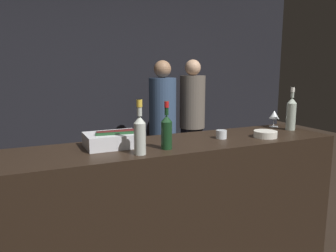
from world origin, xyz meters
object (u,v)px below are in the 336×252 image
at_px(ice_bin_with_bottles, 113,139).
at_px(bowl_white, 265,134).
at_px(candle_votive, 221,134).
at_px(red_wine_bottle_burgundy, 167,130).
at_px(person_in_hoodie, 192,115).
at_px(rose_wine_bottle, 140,132).
at_px(wine_glass, 274,115).
at_px(white_wine_bottle, 291,113).
at_px(person_blond_tee, 163,120).

xyz_separation_m(ice_bin_with_bottles, bowl_white, (1.15, -0.19, -0.03)).
xyz_separation_m(ice_bin_with_bottles, candle_votive, (0.82, -0.09, -0.02)).
distance_m(candle_votive, red_wine_bottle_burgundy, 0.54).
bearing_deg(person_in_hoodie, rose_wine_bottle, 71.72).
distance_m(ice_bin_with_bottles, red_wine_bottle_burgundy, 0.38).
height_order(wine_glass, white_wine_bottle, white_wine_bottle).
xyz_separation_m(white_wine_bottle, person_in_hoodie, (-0.01, 1.76, -0.25)).
xyz_separation_m(candle_votive, person_blond_tee, (0.22, 1.62, -0.14)).
bearing_deg(ice_bin_with_bottles, wine_glass, 5.19).
height_order(candle_votive, white_wine_bottle, white_wine_bottle).
distance_m(rose_wine_bottle, person_blond_tee, 2.05).
relative_size(white_wine_bottle, person_in_hoodie, 0.22).
height_order(bowl_white, rose_wine_bottle, rose_wine_bottle).
xyz_separation_m(bowl_white, candle_votive, (-0.33, 0.10, 0.01)).
distance_m(candle_votive, person_blond_tee, 1.64).
bearing_deg(white_wine_bottle, ice_bin_with_bottles, 178.63).
xyz_separation_m(wine_glass, person_blond_tee, (-0.50, 1.40, -0.21)).
height_order(wine_glass, rose_wine_bottle, rose_wine_bottle).
relative_size(wine_glass, red_wine_bottle_burgundy, 0.47).
bearing_deg(white_wine_bottle, wine_glass, 98.51).
bearing_deg(red_wine_bottle_burgundy, white_wine_bottle, 7.81).
relative_size(wine_glass, person_blond_tee, 0.09).
relative_size(rose_wine_bottle, white_wine_bottle, 0.93).
relative_size(candle_votive, red_wine_bottle_burgundy, 0.26).
relative_size(candle_votive, person_blond_tee, 0.05).
distance_m(bowl_white, candle_votive, 0.35).
height_order(rose_wine_bottle, person_blond_tee, person_blond_tee).
distance_m(bowl_white, red_wine_bottle_burgundy, 0.85).
bearing_deg(bowl_white, person_blond_tee, 93.85).
height_order(white_wine_bottle, person_in_hoodie, person_in_hoodie).
distance_m(ice_bin_with_bottles, candle_votive, 0.82).
bearing_deg(candle_votive, bowl_white, -17.44).
bearing_deg(wine_glass, person_in_hoodie, 89.28).
bearing_deg(bowl_white, candle_votive, 162.56).
distance_m(red_wine_bottle_burgundy, person_in_hoodie, 2.31).
height_order(ice_bin_with_bottles, person_in_hoodie, person_in_hoodie).
bearing_deg(ice_bin_with_bottles, red_wine_bottle_burgundy, -34.48).
relative_size(wine_glass, rose_wine_bottle, 0.44).
bearing_deg(red_wine_bottle_burgundy, person_in_hoodie, 57.09).
xyz_separation_m(rose_wine_bottle, person_blond_tee, (0.94, 1.80, -0.25)).
xyz_separation_m(bowl_white, rose_wine_bottle, (-1.05, -0.08, 0.11)).
xyz_separation_m(wine_glass, red_wine_bottle_burgundy, (-1.23, -0.35, 0.02)).
distance_m(ice_bin_with_bottles, rose_wine_bottle, 0.30).
distance_m(ice_bin_with_bottles, person_in_hoodie, 2.32).
relative_size(red_wine_bottle_burgundy, person_in_hoodie, 0.19).
bearing_deg(wine_glass, ice_bin_with_bottles, -174.81).
distance_m(candle_votive, person_in_hoodie, 1.95).
distance_m(wine_glass, white_wine_bottle, 0.18).
bearing_deg(person_in_hoodie, red_wine_bottle_burgundy, 75.03).
bearing_deg(person_in_hoodie, white_wine_bottle, 108.16).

